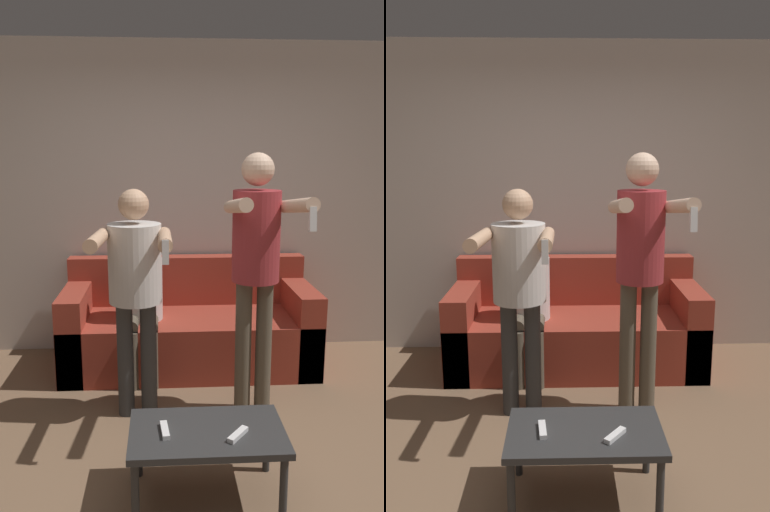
# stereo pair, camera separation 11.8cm
# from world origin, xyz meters

# --- Properties ---
(ground_plane) EXTENTS (14.00, 14.00, 0.00)m
(ground_plane) POSITION_xyz_m (0.00, 0.00, 0.00)
(ground_plane) COLOR brown
(wall_back) EXTENTS (6.40, 0.06, 2.70)m
(wall_back) POSITION_xyz_m (0.00, 2.14, 1.35)
(wall_back) COLOR beige
(wall_back) RESTS_ON ground_plane
(couch) EXTENTS (2.05, 0.82, 0.88)m
(couch) POSITION_xyz_m (0.00, 1.71, 0.30)
(couch) COLOR #9E3828
(couch) RESTS_ON ground_plane
(person_standing_left) EXTENTS (0.47, 0.82, 1.55)m
(person_standing_left) POSITION_xyz_m (-0.40, 0.87, 0.98)
(person_standing_left) COLOR #383838
(person_standing_left) RESTS_ON ground_plane
(person_standing_right) EXTENTS (0.43, 0.80, 1.77)m
(person_standing_right) POSITION_xyz_m (0.40, 0.87, 1.12)
(person_standing_right) COLOR brown
(person_standing_right) RESTS_ON ground_plane
(person_seated) EXTENTS (0.33, 0.54, 1.17)m
(person_seated) POSITION_xyz_m (-0.38, 1.54, 0.65)
(person_seated) COLOR brown
(person_seated) RESTS_ON ground_plane
(coffee_table) EXTENTS (0.80, 0.47, 0.38)m
(coffee_table) POSITION_xyz_m (-0.00, 0.02, 0.34)
(coffee_table) COLOR #2D2D2D
(coffee_table) RESTS_ON ground_plane
(remote_near) EXTENTS (0.12, 0.14, 0.02)m
(remote_near) POSITION_xyz_m (0.15, -0.05, 0.40)
(remote_near) COLOR white
(remote_near) RESTS_ON coffee_table
(remote_far) EXTENTS (0.05, 0.15, 0.02)m
(remote_far) POSITION_xyz_m (-0.22, 0.01, 0.40)
(remote_far) COLOR white
(remote_far) RESTS_ON coffee_table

